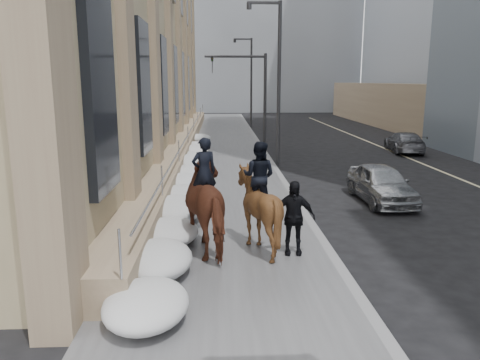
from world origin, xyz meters
name	(u,v)px	position (x,y,z in m)	size (l,w,h in m)	color
ground	(225,278)	(0.00, 0.00, 0.00)	(140.00, 140.00, 0.00)	black
sidewalk	(222,180)	(0.00, 10.00, 0.06)	(5.00, 80.00, 0.12)	#48484A
curb	(283,180)	(2.62, 10.00, 0.06)	(0.24, 80.00, 0.12)	slate
lane_line	(461,179)	(10.50, 10.00, 0.01)	(0.15, 70.00, 0.01)	#BFB78C
limestone_building	(131,0)	(-5.26, 19.96, 8.90)	(6.10, 44.00, 18.00)	#90825E
bg_building_mid	(247,10)	(4.00, 60.00, 14.00)	(30.00, 12.00, 28.00)	slate
bg_building_far	(183,46)	(-6.00, 72.00, 10.00)	(24.00, 12.00, 20.00)	gray
streetlight_mid	(276,74)	(2.74, 14.00, 4.58)	(1.71, 0.24, 8.00)	#2D2D30
streetlight_far	(250,77)	(2.74, 34.00, 4.58)	(1.71, 0.24, 8.00)	#2D2D30
traffic_signal	(251,84)	(2.07, 22.00, 4.00)	(4.10, 0.22, 6.00)	#2D2D30
snow_bank	(185,181)	(-1.42, 8.11, 0.47)	(1.70, 18.10, 0.76)	silver
mounted_horse_left	(213,204)	(-0.27, 1.51, 1.29)	(2.07, 2.92, 2.78)	#472215
mounted_horse_right	(258,205)	(0.84, 1.52, 1.24)	(2.21, 2.32, 2.68)	#3E2511
pedestrian	(293,218)	(1.66, 1.12, 1.03)	(1.06, 0.44, 1.81)	black
car_silver	(381,183)	(5.63, 6.34, 0.68)	(1.60, 3.97, 1.35)	#929599
car_grey	(404,142)	(11.09, 18.00, 0.62)	(1.73, 4.26, 1.23)	slate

